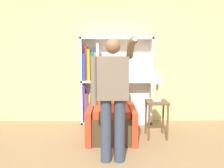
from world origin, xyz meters
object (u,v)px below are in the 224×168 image
object	(u,v)px
armchair	(111,118)
person_standing	(113,94)
side_table	(157,109)
table_lamp	(158,78)
bookcase	(107,82)

from	to	relation	value
armchair	person_standing	distance (m)	1.09
side_table	table_lamp	world-z (taller)	table_lamp
bookcase	table_lamp	size ratio (longest dim) A/B	3.36
armchair	side_table	distance (m)	0.82
armchair	side_table	size ratio (longest dim) A/B	1.71
table_lamp	armchair	bearing A→B (deg)	179.07
person_standing	side_table	distance (m)	1.27
armchair	person_standing	world-z (taller)	person_standing
armchair	table_lamp	world-z (taller)	table_lamp
person_standing	bookcase	bearing A→B (deg)	93.28
bookcase	person_standing	xyz separation A→B (m)	(0.10, -1.70, 0.07)
bookcase	armchair	xyz separation A→B (m)	(0.09, -0.80, -0.54)
side_table	armchair	bearing A→B (deg)	179.07
bookcase	table_lamp	bearing A→B (deg)	-42.57
armchair	side_table	bearing A→B (deg)	-0.93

